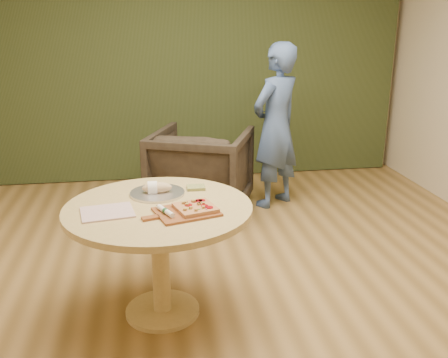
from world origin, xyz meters
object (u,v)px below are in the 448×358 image
Objects in this scene: pizza_paddle at (185,212)px; serving_tray at (157,193)px; flatbread_pizza at (195,207)px; cutlery_roll at (166,211)px; pedestal_table at (159,227)px; bread_roll at (156,188)px; person_standing at (276,127)px; armchair at (201,167)px.

pizza_paddle is 0.39m from serving_tray.
serving_tray is at bearing 121.65° from flatbread_pizza.
cutlery_roll is 0.53× the size of serving_tray.
pedestal_table is 0.26m from serving_tray.
cutlery_roll is at bearing 174.07° from pizza_paddle.
bread_roll is at bearing 71.84° from cutlery_roll.
bread_roll is 0.12× the size of person_standing.
flatbread_pizza is 0.17× the size of person_standing.
pedestal_table is 1.84m from armchair.
person_standing is (0.76, 0.08, 0.36)m from armchair.
armchair is at bearing 73.48° from serving_tray.
serving_tray is (-0.15, 0.36, -0.00)m from pizza_paddle.
cutlery_roll reaches higher than serving_tray.
pedestal_table is at bearing 97.54° from armchair.
pedestal_table is 5.98× the size of bread_roll.
armchair is (0.25, 1.90, -0.32)m from flatbread_pizza.
flatbread_pizza reaches higher than cutlery_roll.
bread_roll is (-0.22, 0.35, 0.02)m from flatbread_pizza.
pizza_paddle is at bearing -66.43° from bread_roll.
bread_roll is at bearing 95.38° from armchair.
serving_tray is 2.04m from person_standing.
person_standing is at bearing 56.55° from pedestal_table.
cutlery_roll is at bearing 23.80° from person_standing.
pedestal_table is 0.30m from flatbread_pizza.
armchair reaches higher than bread_roll.
bread_roll is at bearing 180.00° from serving_tray.
serving_tray is (-0.21, 0.35, -0.02)m from flatbread_pizza.
flatbread_pizza reaches higher than pedestal_table.
pizza_paddle is 2.45× the size of bread_roll.
serving_tray is at bearing 95.68° from armchair.
person_standing reaches higher than bread_roll.
bread_roll is (-0.01, 0.00, 0.04)m from serving_tray.
pizza_paddle is 0.07m from flatbread_pizza.
person_standing is (1.07, 2.00, 0.06)m from pizza_paddle.
person_standing is at bearing 53.08° from bread_roll.
cutlery_roll is (0.04, -0.17, 0.17)m from pedestal_table.
person_standing reaches higher than pizza_paddle.
armchair is (0.47, 1.56, -0.34)m from bread_roll.
serving_tray reaches higher than pizza_paddle.
cutlery_roll is 2.01m from armchair.
armchair is (0.31, 1.92, -0.30)m from pizza_paddle.
cutlery_roll is 0.39m from bread_roll.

